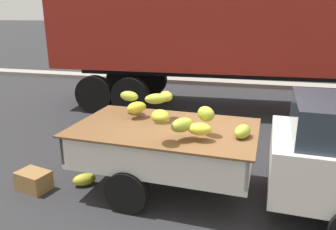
# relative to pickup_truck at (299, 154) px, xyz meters

# --- Properties ---
(ground) EXTENTS (220.00, 220.00, 0.00)m
(ground) POSITION_rel_pickup_truck_xyz_m (-1.17, 0.09, -0.88)
(ground) COLOR #28282B
(curb_strip) EXTENTS (80.00, 0.80, 0.16)m
(curb_strip) POSITION_rel_pickup_truck_xyz_m (-1.17, 8.71, -0.80)
(curb_strip) COLOR gray
(curb_strip) RESTS_ON ground
(pickup_truck) EXTENTS (5.10, 1.98, 1.70)m
(pickup_truck) POSITION_rel_pickup_truck_xyz_m (0.00, 0.00, 0.00)
(pickup_truck) COLOR silver
(pickup_truck) RESTS_ON ground
(semi_trailer) EXTENTS (12.11, 3.14, 3.95)m
(semi_trailer) POSITION_rel_pickup_truck_xyz_m (-0.53, 5.26, 1.66)
(semi_trailer) COLOR maroon
(semi_trailer) RESTS_ON ground
(fallen_banana_bunch_near_tailgate) EXTENTS (0.44, 0.41, 0.20)m
(fallen_banana_bunch_near_tailgate) POSITION_rel_pickup_truck_xyz_m (-3.34, -0.12, -0.78)
(fallen_banana_bunch_near_tailgate) COLOR gold
(fallen_banana_bunch_near_tailgate) RESTS_ON ground
(produce_crate) EXTENTS (0.59, 0.47, 0.31)m
(produce_crate) POSITION_rel_pickup_truck_xyz_m (-4.07, -0.45, -0.72)
(produce_crate) COLOR olive
(produce_crate) RESTS_ON ground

